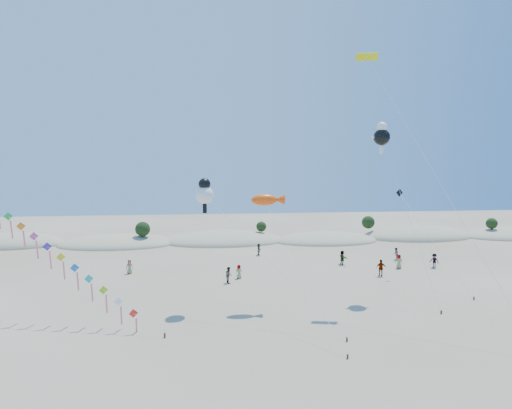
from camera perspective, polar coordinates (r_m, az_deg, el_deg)
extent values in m
plane|color=gray|center=(24.38, -0.54, -25.30)|extent=(160.00, 160.00, 0.00)
ellipsoid|color=tan|center=(74.25, -30.01, -4.70)|extent=(16.00, 8.80, 3.60)
ellipsoid|color=#203D16|center=(74.08, -30.05, -3.94)|extent=(12.80, 5.76, 0.64)
ellipsoid|color=tan|center=(68.01, -18.02, -5.10)|extent=(17.60, 9.68, 3.00)
ellipsoid|color=#203D16|center=(67.86, -18.04, -4.41)|extent=(14.08, 6.34, 0.70)
ellipsoid|color=tan|center=(67.28, -4.38, -4.94)|extent=(19.00, 10.45, 3.40)
ellipsoid|color=#203D16|center=(67.11, -4.39, -4.16)|extent=(15.20, 6.84, 0.76)
ellipsoid|color=tan|center=(68.30, 9.25, -4.84)|extent=(16.40, 9.02, 2.80)
ellipsoid|color=#203D16|center=(68.17, 9.26, -4.20)|extent=(13.12, 5.90, 0.66)
ellipsoid|color=tan|center=(75.73, 20.66, -4.09)|extent=(18.00, 9.90, 3.80)
ellipsoid|color=#203D16|center=(75.56, 20.69, -3.30)|extent=(14.40, 6.48, 0.72)
ellipsoid|color=tan|center=(83.20, 30.93, -3.68)|extent=(16.80, 9.24, 3.00)
ellipsoid|color=#203D16|center=(83.08, 30.96, -3.12)|extent=(13.44, 6.05, 0.67)
sphere|color=black|center=(65.71, -14.88, -3.19)|extent=(2.20, 2.20, 2.20)
sphere|color=black|center=(67.45, 0.71, -2.96)|extent=(1.60, 1.60, 1.60)
sphere|color=black|center=(73.12, 14.73, -2.31)|extent=(2.10, 2.10, 2.10)
sphere|color=black|center=(80.21, 28.91, -2.23)|extent=(1.80, 1.80, 1.80)
cube|color=#3F2D1E|center=(32.62, -12.07, -16.69)|extent=(0.12, 0.12, 0.35)
cube|color=red|center=(33.53, -16.03, -13.78)|extent=(1.30, 0.51, 1.37)
cube|color=#FF6B7E|center=(33.93, -15.65, -15.51)|extent=(0.19, 0.45, 1.55)
cube|color=white|center=(34.05, -17.90, -12.21)|extent=(1.30, 0.51, 1.37)
cube|color=#FF6B7E|center=(34.41, -17.52, -13.94)|extent=(0.19, 0.45, 1.55)
cube|color=#A1DD1A|center=(34.63, -19.69, -10.69)|extent=(1.30, 0.51, 1.37)
cube|color=#FF6B7E|center=(34.96, -19.31, -12.41)|extent=(0.19, 0.45, 1.55)
cube|color=#18B5AF|center=(35.26, -21.40, -9.21)|extent=(1.30, 0.51, 1.37)
cube|color=#FF6B7E|center=(35.55, -21.02, -10.91)|extent=(0.19, 0.45, 1.55)
cube|color=blue|center=(35.94, -23.03, -7.77)|extent=(1.30, 0.51, 1.37)
cube|color=#FF6B7E|center=(36.20, -22.66, -9.46)|extent=(0.19, 0.45, 1.55)
cube|color=yellow|center=(36.67, -24.59, -6.39)|extent=(1.30, 0.51, 1.37)
cube|color=#FF6B7E|center=(36.90, -24.23, -8.05)|extent=(0.19, 0.45, 1.55)
cube|color=#442AA8|center=(37.45, -26.08, -5.05)|extent=(1.30, 0.51, 1.37)
cube|color=#FF6B7E|center=(37.65, -25.72, -6.69)|extent=(0.19, 0.45, 1.55)
cube|color=#E64896|center=(38.27, -27.51, -3.77)|extent=(1.30, 0.51, 1.37)
cube|color=#FF6B7E|center=(38.44, -27.15, -5.38)|extent=(0.19, 0.45, 1.55)
cube|color=orange|center=(39.14, -28.86, -2.54)|extent=(1.30, 0.51, 1.37)
cube|color=#FF6B7E|center=(39.28, -28.51, -4.12)|extent=(0.19, 0.45, 1.55)
cube|color=green|center=(40.04, -30.16, -1.37)|extent=(1.30, 0.51, 1.37)
cube|color=#FF6B7E|center=(40.15, -29.81, -2.92)|extent=(0.19, 0.45, 1.55)
cube|color=#3F2D1E|center=(29.57, 12.11, -19.20)|extent=(0.10, 0.10, 0.30)
cylinder|color=silver|center=(32.63, 5.85, -8.34)|extent=(3.99, 11.12, 9.26)
ellipsoid|color=#FA4E0D|center=(36.93, 1.12, 0.64)|extent=(2.29, 1.01, 1.01)
cone|color=#FA4E0D|center=(37.11, 3.09, 0.65)|extent=(0.92, 0.92, 0.92)
cube|color=#3F2D1E|center=(32.01, 12.03, -17.19)|extent=(0.10, 0.10, 0.30)
cylinder|color=silver|center=(33.55, 1.70, -7.52)|extent=(9.90, 8.85, 9.71)
sphere|color=white|center=(36.85, -6.87, 1.28)|extent=(1.54, 1.54, 1.54)
sphere|color=black|center=(36.79, -6.88, 2.72)|extent=(1.03, 1.03, 1.03)
cube|color=black|center=(36.97, -6.84, -0.53)|extent=(0.35, 0.18, 0.80)
cube|color=#3F2D1E|center=(39.46, 23.47, -13.04)|extent=(0.10, 0.10, 0.30)
cylinder|color=silver|center=(40.17, 19.78, -1.92)|extent=(2.73, 6.94, 14.83)
sphere|color=black|center=(42.48, 16.42, 8.61)|extent=(1.55, 1.55, 1.55)
sphere|color=white|center=(42.54, 16.45, 9.86)|extent=(1.00, 1.00, 1.00)
cube|color=white|center=(42.44, 16.37, 7.03)|extent=(0.35, 0.18, 0.80)
cube|color=white|center=(42.22, 15.53, 8.66)|extent=(0.60, 0.15, 0.25)
cube|color=white|center=(42.75, 17.29, 8.57)|extent=(0.60, 0.15, 0.25)
cylinder|color=silver|center=(35.79, 23.22, 2.81)|extent=(6.49, 15.00, 22.01)
cube|color=yellow|center=(42.25, 14.56, 18.52)|extent=(2.02, 0.82, 0.71)
cube|color=black|center=(42.27, 14.55, 18.52)|extent=(1.95, 0.51, 0.19)
cube|color=#3F2D1E|center=(44.42, 27.06, -11.08)|extent=(0.10, 0.10, 0.30)
cylinder|color=silver|center=(46.65, 22.54, -4.54)|extent=(3.01, 9.61, 9.11)
cube|color=black|center=(49.67, 18.58, 1.50)|extent=(0.87, 0.26, 0.90)
imported|color=slate|center=(44.85, -3.66, -9.35)|extent=(0.84, 0.96, 1.69)
imported|color=slate|center=(46.40, -2.29, -8.94)|extent=(0.87, 0.74, 1.51)
imported|color=slate|center=(53.33, 11.44, -6.96)|extent=(0.91, 1.69, 1.74)
imported|color=slate|center=(53.24, 18.54, -7.22)|extent=(0.95, 0.81, 1.65)
imported|color=slate|center=(57.44, 18.15, -6.29)|extent=(0.85, 0.94, 1.59)
imported|color=slate|center=(50.32, -16.52, -7.97)|extent=(0.87, 0.68, 1.56)
imported|color=slate|center=(49.17, 16.33, -8.12)|extent=(1.13, 0.60, 1.85)
imported|color=slate|center=(55.09, 22.68, -6.92)|extent=(1.18, 1.23, 1.68)
imported|color=slate|center=(57.44, 0.38, -6.01)|extent=(0.51, 1.45, 1.55)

